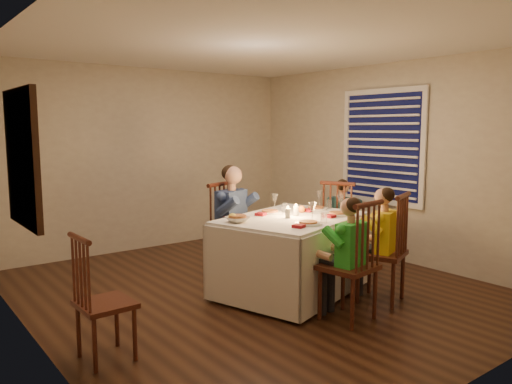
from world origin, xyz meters
TOP-DOWN VIEW (x-y plane):
  - ground at (0.00, 0.00)m, footprint 5.00×5.00m
  - wall_left at (-2.25, 0.00)m, footprint 0.02×5.00m
  - wall_right at (2.25, 0.00)m, footprint 0.02×5.00m
  - wall_back at (0.00, 2.50)m, footprint 4.50×0.02m
  - ceiling at (0.00, 0.00)m, footprint 5.00×5.00m
  - dining_table at (0.26, -0.30)m, footprint 1.83×1.54m
  - chair_adult at (0.08, 0.52)m, footprint 0.58×0.57m
  - chair_near_left at (0.15, -1.19)m, footprint 0.52×0.50m
  - chair_near_right at (0.79, -1.06)m, footprint 0.59×0.58m
  - chair_end at (1.35, -0.01)m, footprint 0.58×0.59m
  - chair_extra at (-1.90, -0.62)m, footprint 0.40×0.41m
  - adult at (0.08, 0.52)m, footprint 0.62×0.60m
  - child_green at (0.15, -1.19)m, footprint 0.44×0.41m
  - child_yellow at (0.79, -1.06)m, footprint 0.52×0.50m
  - child_teal at (1.35, -0.01)m, footprint 0.48×0.49m
  - setting_adult at (0.21, 0.01)m, footprint 0.32×0.32m
  - setting_green at (0.09, -0.72)m, footprint 0.32×0.32m
  - setting_yellow at (0.71, -0.53)m, footprint 0.32×0.32m
  - setting_teal at (0.79, -0.11)m, footprint 0.32×0.32m
  - candle_left at (0.17, -0.33)m, footprint 0.06×0.06m
  - candle_right at (0.33, -0.28)m, footprint 0.06×0.06m
  - squash at (-0.41, -0.17)m, footprint 0.09×0.09m
  - orange_fruit at (0.52, -0.17)m, footprint 0.08×0.08m
  - serving_bowl at (-0.38, -0.20)m, footprint 0.23×0.23m
  - wall_mirror at (-2.22, 0.30)m, footprint 0.06×0.95m
  - window_blinds at (2.21, 0.10)m, footprint 0.07×1.34m

SIDE VIEW (x-z plane):
  - ground at x=0.00m, z-range 0.00..0.00m
  - chair_adult at x=0.08m, z-range -0.56..0.56m
  - chair_near_left at x=0.15m, z-range -0.56..0.56m
  - chair_near_right at x=0.79m, z-range -0.56..0.56m
  - chair_end at x=1.35m, z-range -0.56..0.56m
  - chair_extra at x=-1.90m, z-range -0.49..0.49m
  - adult at x=0.08m, z-range -0.66..0.66m
  - child_green at x=0.15m, z-range -0.57..0.57m
  - child_yellow at x=0.79m, z-range -0.58..0.58m
  - child_teal at x=1.35m, z-range -0.56..0.56m
  - dining_table at x=0.26m, z-range 0.19..0.98m
  - setting_adult at x=0.21m, z-range 0.82..0.84m
  - setting_green at x=0.09m, z-range 0.82..0.84m
  - setting_yellow at x=0.71m, z-range 0.82..0.84m
  - setting_teal at x=0.79m, z-range 0.82..0.84m
  - serving_bowl at x=-0.38m, z-range 0.82..0.88m
  - orange_fruit at x=0.52m, z-range 0.82..0.90m
  - squash at x=-0.41m, z-range 0.82..0.91m
  - candle_left at x=0.17m, z-range 0.82..0.92m
  - candle_right at x=0.33m, z-range 0.82..0.92m
  - wall_left at x=-2.25m, z-range 0.00..2.60m
  - wall_right at x=2.25m, z-range 0.00..2.60m
  - wall_back at x=0.00m, z-range 0.00..2.60m
  - wall_mirror at x=-2.22m, z-range 0.92..2.08m
  - window_blinds at x=2.21m, z-range 0.73..2.27m
  - ceiling at x=0.00m, z-range 2.60..2.60m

